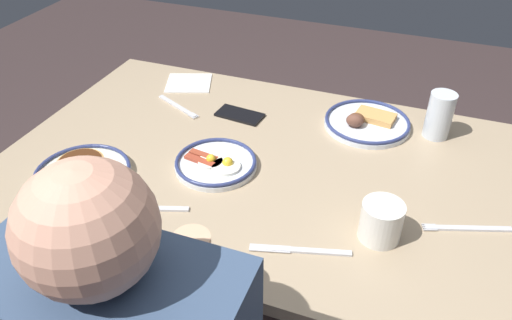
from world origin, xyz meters
The scene contains 12 objects.
dining_table centered at (0.00, 0.00, 0.61)m, with size 1.37×0.88×0.74m.
plate_near_main centered at (-0.24, -0.28, 0.76)m, with size 0.25×0.25×0.05m.
plate_center_pancakes centered at (0.40, 0.23, 0.76)m, with size 0.25×0.25×0.05m.
plate_far_companion centered at (0.10, 0.07, 0.75)m, with size 0.22×0.22×0.04m.
coffee_mug centered at (-0.35, 0.18, 0.79)m, with size 0.09×0.12×0.09m.
drinking_glass centered at (-0.44, -0.30, 0.80)m, with size 0.07×0.07×0.14m.
cell_phone centered at (0.14, -0.20, 0.75)m, with size 0.14×0.07×0.01m, color black.
paper_napkin centered at (0.38, -0.34, 0.74)m, with size 0.15×0.14×0.00m, color white.
fork_near centered at (-0.54, 0.09, 0.74)m, with size 0.20×0.08×0.01m.
fork_far centered at (0.34, -0.18, 0.74)m, with size 0.18×0.10×0.01m.
butter_knife centered at (-0.20, 0.28, 0.74)m, with size 0.22×0.08×0.01m.
tea_spoon centered at (0.21, 0.29, 0.75)m, with size 0.19×0.08×0.01m.
Camera 1 is at (-0.38, 1.03, 1.54)m, focal length 34.88 mm.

